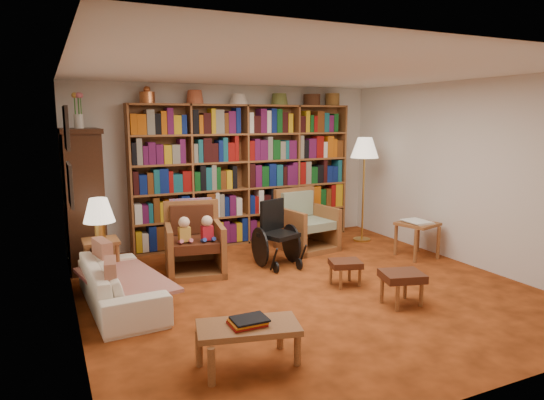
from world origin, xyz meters
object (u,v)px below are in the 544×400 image
side_table_lamp (101,251)px  coffee_table (248,330)px  sofa (120,284)px  armchair_sage (304,226)px  floor_lamp (365,152)px  armchair_leather (193,243)px  footstool_b (402,278)px  footstool_a (345,265)px  side_table_papers (417,228)px  wheelchair (276,236)px

side_table_lamp → coffee_table: side_table_lamp is taller
sofa → armchair_sage: bearing=-70.4°
floor_lamp → coffee_table: bearing=-137.5°
sofa → armchair_leather: (1.03, 0.83, 0.13)m
floor_lamp → footstool_b: floor_lamp is taller
sofa → footstool_a: (2.54, -0.48, 0.01)m
sofa → side_table_papers: bearing=-91.8°
floor_lamp → footstool_a: bearing=-130.7°
wheelchair → footstool_a: wheelchair is taller
sofa → side_table_lamp: 0.83m
side_table_lamp → armchair_sage: armchair_sage is taller
sofa → coffee_table: sofa is taller
armchair_leather → footstool_a: size_ratio=2.13×
side_table_lamp → armchair_leather: 1.13m
sofa → side_table_lamp: size_ratio=3.01×
side_table_papers → coffee_table: (-3.40, -1.85, -0.13)m
footstool_b → sofa: bearing=155.4°
footstool_b → floor_lamp: bearing=63.0°
footstool_b → armchair_sage: bearing=86.1°
wheelchair → footstool_b: (0.59, -1.90, -0.11)m
sofa → footstool_b: size_ratio=3.26×
armchair_sage → floor_lamp: 1.55m
sofa → footstool_a: sofa is taller
floor_lamp → footstool_b: bearing=-117.0°
sofa → wheelchair: 2.26m
armchair_sage → wheelchair: bearing=-142.8°
wheelchair → coffee_table: bearing=-120.3°
armchair_sage → armchair_leather: bearing=-168.2°
coffee_table → side_table_lamp: bearing=108.3°
floor_lamp → side_table_papers: bearing=-82.8°
side_table_lamp → floor_lamp: bearing=5.8°
sofa → floor_lamp: (4.01, 1.23, 1.21)m
wheelchair → footstool_a: size_ratio=2.03×
armchair_sage → footstool_a: 1.75m
side_table_lamp → armchair_leather: (1.13, 0.02, -0.03)m
side_table_lamp → footstool_a: side_table_lamp is taller
armchair_leather → coffee_table: bearing=-96.2°
sofa → floor_lamp: bearing=-76.1°
side_table_papers → footstool_b: size_ratio=1.20×
armchair_leather → side_table_papers: (3.12, -0.74, 0.05)m
side_table_lamp → armchair_sage: bearing=7.8°
side_table_papers → footstool_b: 1.95m
coffee_table → footstool_a: bearing=35.6°
floor_lamp → coffee_table: 4.56m
side_table_papers → armchair_leather: bearing=166.7°
armchair_leather → wheelchair: armchair_leather is taller
wheelchair → footstool_b: size_ratio=1.73×
side_table_lamp → wheelchair: (2.26, -0.16, -0.01)m
side_table_papers → coffee_table: bearing=-151.4°
footstool_a → footstool_b: bearing=-75.2°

